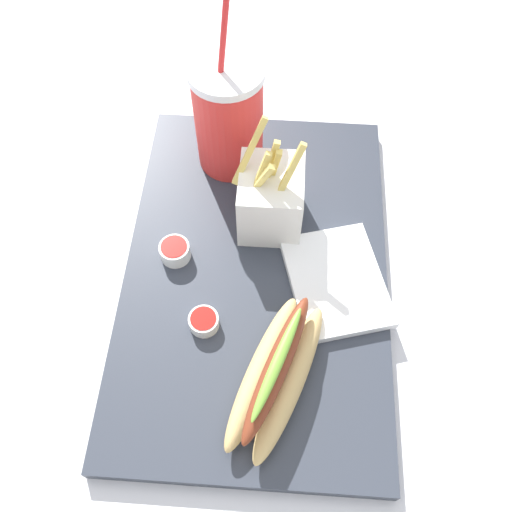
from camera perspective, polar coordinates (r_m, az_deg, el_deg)
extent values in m
cube|color=silver|center=(0.68, 0.00, -2.55)|extent=(2.40, 2.40, 0.02)
cube|color=#2D333D|center=(0.66, 0.00, -1.74)|extent=(0.49, 0.31, 0.02)
cylinder|color=red|center=(0.70, -2.86, 14.00)|extent=(0.09, 0.09, 0.14)
cylinder|color=white|center=(0.65, -3.16, 18.68)|extent=(0.09, 0.09, 0.01)
cylinder|color=red|center=(0.62, -3.35, 22.71)|extent=(0.03, 0.02, 0.10)
cube|color=white|center=(0.66, 1.55, 5.96)|extent=(0.09, 0.08, 0.08)
cube|color=#E5C660|center=(0.62, 1.39, 9.13)|extent=(0.02, 0.02, 0.08)
cube|color=#E5C660|center=(0.62, 1.86, 9.14)|extent=(0.01, 0.02, 0.06)
cube|color=#E5C660|center=(0.61, 0.55, 8.42)|extent=(0.02, 0.03, 0.07)
cube|color=#E5C660|center=(0.62, -0.68, 10.87)|extent=(0.04, 0.04, 0.08)
cube|color=#E5C660|center=(0.60, 3.48, 8.64)|extent=(0.03, 0.03, 0.08)
cube|color=#E5C660|center=(0.61, -0.06, 7.81)|extent=(0.01, 0.03, 0.06)
ellipsoid|color=tan|center=(0.58, 3.53, -12.95)|extent=(0.18, 0.09, 0.04)
ellipsoid|color=tan|center=(0.59, 0.70, -11.85)|extent=(0.18, 0.09, 0.04)
ellipsoid|color=maroon|center=(0.56, 2.20, -11.48)|extent=(0.17, 0.08, 0.02)
ellipsoid|color=#6B9E33|center=(0.54, 2.25, -11.04)|extent=(0.12, 0.05, 0.01)
cylinder|color=white|center=(0.62, -5.47, -6.83)|extent=(0.03, 0.03, 0.02)
cylinder|color=#B2140F|center=(0.61, -5.52, -6.59)|extent=(0.03, 0.03, 0.01)
cylinder|color=white|center=(0.66, -8.46, 0.49)|extent=(0.04, 0.04, 0.02)
cylinder|color=#B2140F|center=(0.65, -8.56, 0.87)|extent=(0.03, 0.03, 0.01)
cube|color=white|center=(0.65, 8.36, -2.60)|extent=(0.16, 0.14, 0.01)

